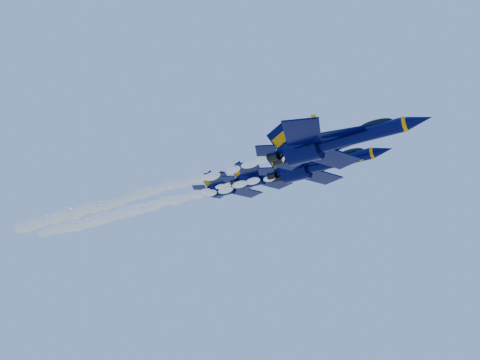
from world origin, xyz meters
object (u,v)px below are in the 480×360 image
Objects in this scene: jet_lead at (334,142)px; jet_fourth at (240,184)px; jet_third at (270,174)px; jet_second at (319,165)px.

jet_lead is 35.26m from jet_fourth.
jet_fourth reaches higher than jet_lead.
jet_fourth is (-9.18, 4.99, 1.87)m from jet_third.
jet_third is at bearing 136.20° from jet_lead.
jet_fourth is at bearing 140.79° from jet_lead.
jet_third reaches higher than jet_lead.
jet_second is 12.24m from jet_third.
jet_lead is at bearing -59.29° from jet_second.
jet_fourth reaches higher than jet_third.
jet_second is 1.07× the size of jet_third.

